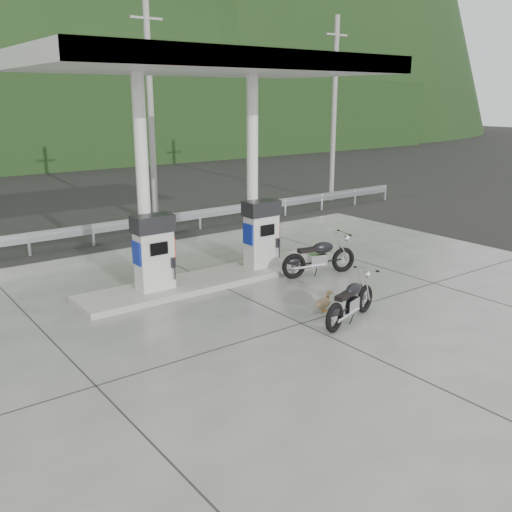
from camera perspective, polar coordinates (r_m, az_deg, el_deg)
ground at (r=12.84m, az=1.61°, el=-5.48°), size 160.00×160.00×0.00m
forecourt_apron at (r=12.84m, az=1.61°, el=-5.44°), size 18.00×14.00×0.02m
pump_island at (r=14.74m, az=-4.43°, el=-2.32°), size 7.00×1.40×0.15m
gas_pump_left at (r=13.71m, az=-10.17°, el=0.35°), size 0.95×0.55×1.80m
gas_pump_right at (r=15.35m, az=0.53°, el=2.24°), size 0.95×0.55×1.80m
canopy_column_left at (r=13.74m, az=-11.25°, el=7.16°), size 0.30×0.30×5.00m
canopy_column_right at (r=15.38m, az=-0.36°, el=8.33°), size 0.30×0.30×5.00m
canopy_roof at (r=14.04m, az=-4.91°, el=18.62°), size 8.50×5.00×0.40m
guardrail at (r=19.31m, az=-13.29°, el=3.52°), size 26.00×0.16×1.42m
road at (r=22.65m, az=-16.78°, el=3.19°), size 60.00×7.00×0.01m
utility_pole_b at (r=21.12m, az=-10.47°, el=13.69°), size 0.22×0.22×8.00m
utility_pole_c at (r=26.41m, az=7.81°, el=14.14°), size 0.22×0.22×8.00m
motorcycle_left at (r=12.21m, az=9.43°, el=-4.52°), size 1.96×1.11×0.88m
motorcycle_right at (r=15.25m, az=6.33°, el=-0.14°), size 2.14×1.10×0.97m
duck at (r=12.74m, az=6.76°, el=-4.74°), size 0.56×0.27×0.39m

